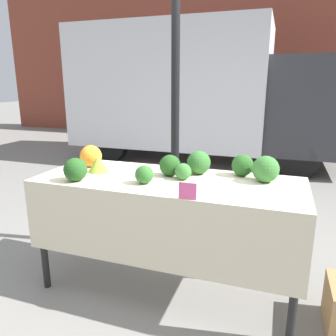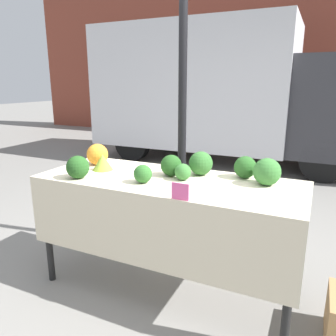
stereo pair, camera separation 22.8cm
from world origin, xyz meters
name	(u,v)px [view 1 (the left image)]	position (x,y,z in m)	size (l,w,h in m)	color
ground_plane	(168,286)	(0.00, 0.00, 0.00)	(40.00, 40.00, 0.00)	gray
building_facade	(259,53)	(0.00, 7.51, 2.27)	(16.00, 0.60, 4.54)	brown
tent_pole	(175,98)	(-0.13, 0.56, 1.39)	(0.07, 0.07, 2.78)	black
parked_truck	(198,91)	(-0.87, 4.32, 1.35)	(5.12, 2.00, 2.57)	silver
market_table	(165,198)	(0.00, -0.06, 0.74)	(1.87, 0.73, 0.86)	beige
orange_cauliflower	(91,156)	(-0.70, 0.13, 0.95)	(0.17, 0.17, 0.17)	orange
romanesco_head	(98,164)	(-0.56, 0.01, 0.92)	(0.16, 0.16, 0.12)	#93B238
broccoli_head_0	(199,162)	(0.17, 0.20, 0.95)	(0.17, 0.17, 0.17)	#336B2D
broccoli_head_1	(266,169)	(0.65, 0.15, 0.95)	(0.18, 0.18, 0.18)	#387533
broccoli_head_2	(75,170)	(-0.58, -0.25, 0.94)	(0.16, 0.16, 0.16)	#23511E
broccoli_head_3	(183,172)	(0.10, 0.02, 0.92)	(0.12, 0.12, 0.12)	#387533
broccoli_head_4	(144,175)	(-0.12, -0.15, 0.92)	(0.12, 0.12, 0.12)	#2D6628
broccoli_head_5	(243,165)	(0.48, 0.26, 0.94)	(0.16, 0.16, 0.16)	#285B23
broccoli_head_6	(170,165)	(-0.01, 0.09, 0.94)	(0.15, 0.15, 0.15)	#23511E
price_sign	(188,191)	(0.24, -0.35, 0.91)	(0.11, 0.01, 0.10)	#F45B9E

